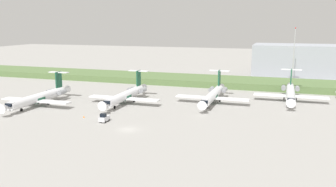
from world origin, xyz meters
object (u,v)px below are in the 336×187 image
(regional_jet_third, at_px, (126,95))
(baggage_tug, at_px, (104,118))
(antenna_mast, at_px, (293,60))
(regional_jet_fourth, at_px, (213,95))
(regional_jet_fifth, at_px, (291,93))
(regional_jet_second, at_px, (39,97))
(safety_cone_front_marker, at_px, (84,117))

(regional_jet_third, bearing_deg, baggage_tug, -79.94)
(antenna_mast, bearing_deg, baggage_tug, -120.52)
(regional_jet_fourth, distance_m, regional_jet_fifth, 25.47)
(regional_jet_second, relative_size, antenna_mast, 1.35)
(regional_jet_fifth, relative_size, baggage_tug, 9.69)
(regional_jet_second, relative_size, regional_jet_fourth, 1.00)
(regional_jet_third, height_order, antenna_mast, antenna_mast)
(regional_jet_third, bearing_deg, regional_jet_fifth, 21.70)
(regional_jet_fifth, bearing_deg, regional_jet_fourth, -155.72)
(antenna_mast, bearing_deg, regional_jet_third, -131.50)
(baggage_tug, bearing_deg, regional_jet_fifth, 42.39)
(regional_jet_third, xyz_separation_m, baggage_tug, (3.86, -21.74, -1.53))
(safety_cone_front_marker, bearing_deg, regional_jet_fifth, 36.90)
(baggage_tug, distance_m, safety_cone_front_marker, 7.40)
(regional_jet_fourth, bearing_deg, safety_cone_front_marker, -135.28)
(regional_jet_second, bearing_deg, regional_jet_third, 25.34)
(regional_jet_second, xyz_separation_m, regional_jet_third, (23.71, 11.23, 0.00))
(regional_jet_third, xyz_separation_m, safety_cone_front_marker, (-3.22, -19.74, -2.26))
(regional_jet_fourth, bearing_deg, regional_jet_second, -157.75)
(regional_jet_second, bearing_deg, safety_cone_front_marker, -22.56)
(regional_jet_fifth, distance_m, antenna_mast, 37.65)
(baggage_tug, bearing_deg, regional_jet_third, 100.06)
(antenna_mast, bearing_deg, safety_cone_front_marker, -124.91)
(regional_jet_third, xyz_separation_m, regional_jet_fifth, (49.05, 19.52, 0.00))
(regional_jet_fourth, distance_m, safety_cone_front_marker, 40.96)
(baggage_tug, bearing_deg, regional_jet_second, 159.13)
(antenna_mast, relative_size, safety_cone_front_marker, 41.60)
(regional_jet_third, distance_m, regional_jet_fourth, 27.37)
(regional_jet_third, bearing_deg, safety_cone_front_marker, -99.28)
(regional_jet_second, height_order, safety_cone_front_marker, regional_jet_second)
(regional_jet_fourth, relative_size, safety_cone_front_marker, 56.36)
(regional_jet_second, height_order, regional_jet_fifth, same)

